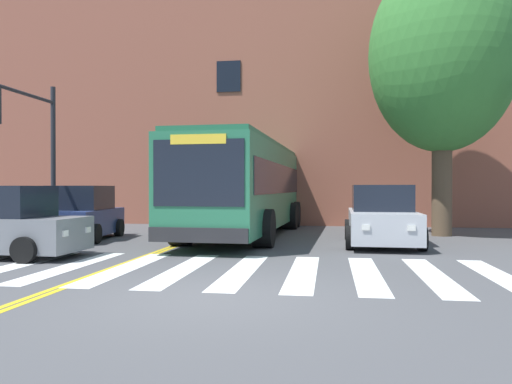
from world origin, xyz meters
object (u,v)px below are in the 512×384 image
(car_grey_cross_street, at_px, (1,224))
(traffic_light_far_corner, at_px, (29,134))
(car_tan_behind_bus, at_px, (251,203))
(street_tree_curbside_large, at_px, (442,55))
(car_navy_near_lane, at_px, (81,215))
(car_silver_far_lane, at_px, (381,218))
(city_bus, at_px, (248,186))

(car_grey_cross_street, height_order, traffic_light_far_corner, traffic_light_far_corner)
(car_grey_cross_street, bearing_deg, car_tan_behind_bus, 76.15)
(car_grey_cross_street, bearing_deg, street_tree_curbside_large, 31.63)
(car_tan_behind_bus, bearing_deg, car_navy_near_lane, -109.19)
(street_tree_curbside_large, bearing_deg, car_grey_cross_street, -148.37)
(car_navy_near_lane, height_order, street_tree_curbside_large, street_tree_curbside_large)
(car_silver_far_lane, distance_m, car_grey_cross_street, 10.28)
(car_grey_cross_street, bearing_deg, car_navy_near_lane, 91.42)
(city_bus, height_order, car_silver_far_lane, city_bus)
(car_silver_far_lane, distance_m, car_tan_behind_bus, 12.29)
(city_bus, bearing_deg, street_tree_curbside_large, 5.68)
(city_bus, height_order, car_tan_behind_bus, city_bus)
(car_tan_behind_bus, distance_m, street_tree_curbside_large, 12.45)
(car_navy_near_lane, bearing_deg, car_tan_behind_bus, 70.81)
(car_navy_near_lane, distance_m, street_tree_curbside_large, 13.49)
(city_bus, xyz_separation_m, car_navy_near_lane, (-5.07, -2.50, -0.93))
(city_bus, bearing_deg, traffic_light_far_corner, -151.34)
(car_tan_behind_bus, height_order, street_tree_curbside_large, street_tree_curbside_large)
(city_bus, bearing_deg, car_grey_cross_street, -127.07)
(city_bus, distance_m, car_silver_far_lane, 5.18)
(city_bus, xyz_separation_m, traffic_light_far_corner, (-6.28, -3.44, 1.63))
(car_navy_near_lane, relative_size, traffic_light_far_corner, 0.76)
(car_navy_near_lane, distance_m, car_grey_cross_street, 4.08)
(car_navy_near_lane, xyz_separation_m, traffic_light_far_corner, (-1.21, -0.93, 2.56))
(car_tan_behind_bus, bearing_deg, city_bus, -81.41)
(city_bus, height_order, car_navy_near_lane, city_bus)
(car_tan_behind_bus, height_order, traffic_light_far_corner, traffic_light_far_corner)
(car_tan_behind_bus, height_order, car_grey_cross_street, car_tan_behind_bus)
(car_navy_near_lane, bearing_deg, city_bus, 26.25)
(car_navy_near_lane, bearing_deg, car_grey_cross_street, -88.58)
(car_tan_behind_bus, xyz_separation_m, car_grey_cross_street, (-3.70, -14.99, -0.08))
(car_silver_far_lane, distance_m, traffic_light_far_corner, 11.09)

